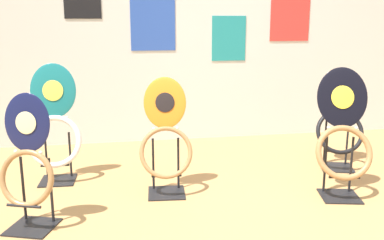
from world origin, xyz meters
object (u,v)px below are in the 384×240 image
toilet_seat_display_teal_sax (54,128)px  toilet_seat_display_navy_moon (28,165)px  toilet_seat_display_woodgrain (339,121)px  toilet_seat_display_orange_sun (166,139)px  toilet_seat_display_jazz_black (343,140)px

toilet_seat_display_teal_sax → toilet_seat_display_navy_moon: bearing=-94.1°
toilet_seat_display_woodgrain → toilet_seat_display_navy_moon: bearing=-163.4°
toilet_seat_display_orange_sun → toilet_seat_display_jazz_black: (1.28, -0.31, 0.01)m
toilet_seat_display_jazz_black → toilet_seat_display_woodgrain: 0.71m
toilet_seat_display_navy_moon → toilet_seat_display_jazz_black: toilet_seat_display_jazz_black is taller
toilet_seat_display_woodgrain → toilet_seat_display_jazz_black: bearing=-116.8°
toilet_seat_display_woodgrain → toilet_seat_display_orange_sun: bearing=-168.6°
toilet_seat_display_navy_moon → toilet_seat_display_teal_sax: (0.06, 0.84, 0.03)m
toilet_seat_display_teal_sax → toilet_seat_display_woodgrain: toilet_seat_display_teal_sax is taller
toilet_seat_display_jazz_black → toilet_seat_display_woodgrain: bearing=63.2°
toilet_seat_display_orange_sun → toilet_seat_display_teal_sax: size_ratio=0.91×
toilet_seat_display_navy_moon → toilet_seat_display_orange_sun: (0.92, 0.43, 0.01)m
toilet_seat_display_navy_moon → toilet_seat_display_orange_sun: size_ratio=0.98×
toilet_seat_display_navy_moon → toilet_seat_display_woodgrain: size_ratio=0.98×
toilet_seat_display_orange_sun → toilet_seat_display_woodgrain: same height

